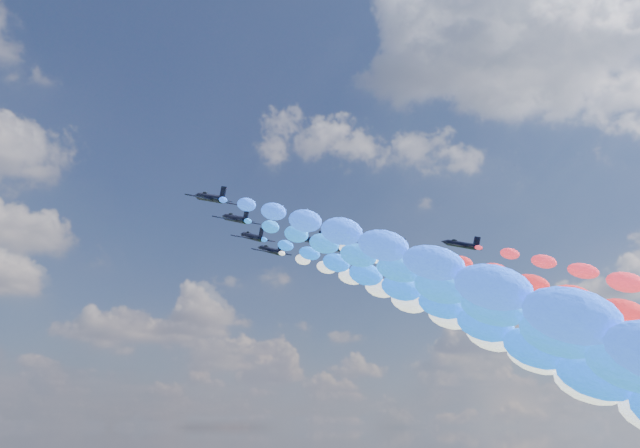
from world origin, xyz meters
TOP-DOWN VIEW (x-y plane):
  - jet_0 at (-30.24, -5.59)m, footprint 10.09×13.31m
  - trail_0 at (-30.24, -66.85)m, footprint 6.72×119.14m
  - jet_1 at (-20.06, 4.02)m, footprint 9.51×12.90m
  - trail_1 at (-20.06, -57.24)m, footprint 6.72×119.14m
  - jet_2 at (-10.32, 14.79)m, footprint 10.17×13.37m
  - trail_2 at (-10.32, -46.48)m, footprint 6.72×119.14m
  - jet_3 at (1.29, 9.93)m, footprint 9.73×13.06m
  - trail_3 at (1.29, -51.34)m, footprint 6.72×119.14m
  - jet_4 at (-0.59, 23.48)m, footprint 9.42×12.83m
  - trail_4 at (-0.59, -37.78)m, footprint 6.72×119.14m
  - jet_5 at (11.22, 13.29)m, footprint 9.67×13.01m
  - trail_5 at (11.22, -47.98)m, footprint 6.72×119.14m
  - jet_6 at (19.08, 4.72)m, footprint 10.09×13.32m
  - jet_7 at (32.07, -5.38)m, footprint 10.07×13.30m

SIDE VIEW (x-z plane):
  - trail_0 at x=-30.24m, z-range 56.89..112.87m
  - trail_1 at x=-20.06m, z-range 56.89..112.87m
  - trail_2 at x=-10.32m, z-range 56.89..112.87m
  - trail_3 at x=1.29m, z-range 56.89..112.87m
  - trail_4 at x=-0.59m, z-range 56.89..112.87m
  - trail_5 at x=11.22m, z-range 56.89..112.87m
  - jet_0 at x=-30.24m, z-range 107.90..114.43m
  - jet_1 at x=-20.06m, z-range 107.90..114.43m
  - jet_2 at x=-10.32m, z-range 107.90..114.43m
  - jet_3 at x=1.29m, z-range 107.90..114.43m
  - jet_4 at x=-0.59m, z-range 107.90..114.43m
  - jet_5 at x=11.22m, z-range 107.90..114.43m
  - jet_6 at x=19.08m, z-range 107.90..114.43m
  - jet_7 at x=32.07m, z-range 107.90..114.43m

